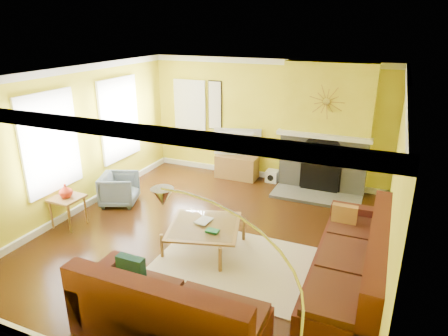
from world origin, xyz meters
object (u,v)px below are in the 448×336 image
at_px(coffee_table, 204,237).
at_px(media_console, 237,167).
at_px(armchair, 119,189).
at_px(sectional_sofa, 255,252).
at_px(side_table, 69,211).
at_px(arc_lamp, 236,314).

distance_m(coffee_table, media_console, 3.18).
distance_m(coffee_table, armchair, 2.44).
distance_m(sectional_sofa, media_console, 3.96).
bearing_deg(sectional_sofa, side_table, 176.33).
xyz_separation_m(media_console, side_table, (-1.88, -3.36, 0.01)).
bearing_deg(coffee_table, arc_lamp, -58.35).
distance_m(sectional_sofa, side_table, 3.57).
height_order(sectional_sofa, media_console, sectional_sofa).
bearing_deg(media_console, coffee_table, -77.88).
bearing_deg(sectional_sofa, arc_lamp, -76.41).
relative_size(side_table, arc_lamp, 0.26).
bearing_deg(media_console, armchair, -125.68).
xyz_separation_m(coffee_table, media_console, (-0.67, 3.11, 0.05)).
bearing_deg(arc_lamp, sectional_sofa, 103.59).
distance_m(media_console, arc_lamp, 5.96).
bearing_deg(coffee_table, side_table, -174.51).
bearing_deg(sectional_sofa, media_console, 115.09).
distance_m(coffee_table, side_table, 2.56).
relative_size(media_console, side_table, 1.73).
relative_size(sectional_sofa, arc_lamp, 1.72).
relative_size(coffee_table, side_table, 1.96).
distance_m(armchair, side_table, 1.14).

